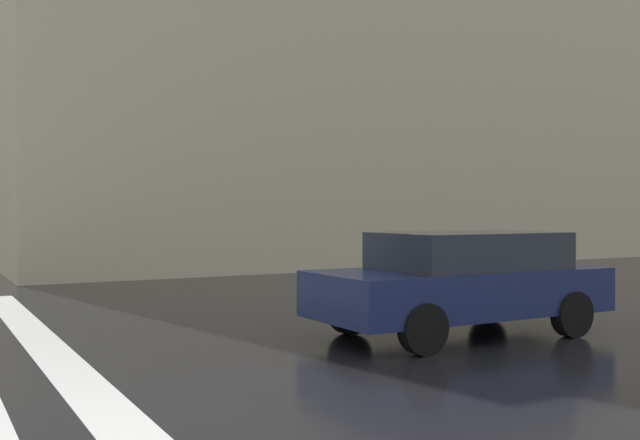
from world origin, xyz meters
TOP-DOWN VIEW (x-y plane):
  - car_navy at (2.50, -5.21)m, footprint 1.85×4.10m

SIDE VIEW (x-z plane):
  - car_navy at x=2.50m, z-range 0.05..1.46m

